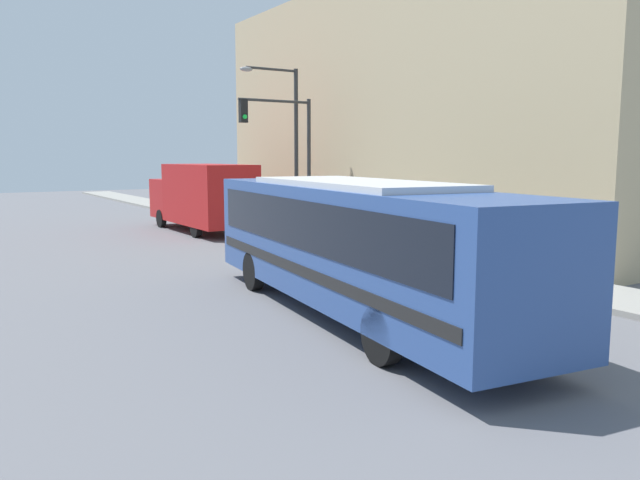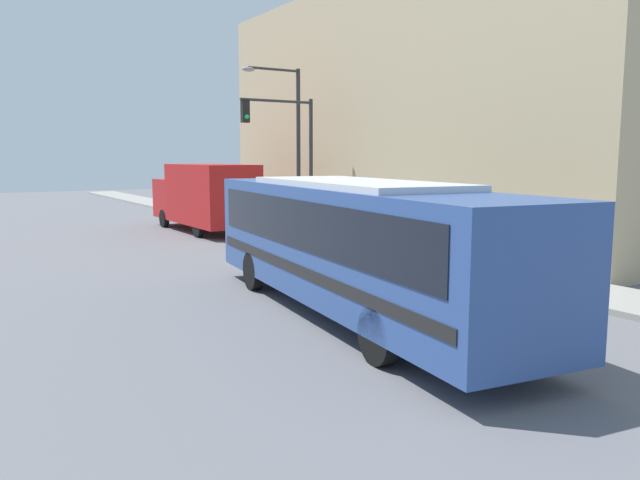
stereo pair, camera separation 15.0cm
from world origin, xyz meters
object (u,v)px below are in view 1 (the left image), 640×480
(city_bus, at_px, (354,238))
(pedestrian_mid_block, at_px, (310,217))
(parking_meter, at_px, (354,225))
(delivery_truck, at_px, (202,195))
(pedestrian_near_corner, at_px, (335,215))
(street_lamp, at_px, (289,137))
(traffic_light_pole, at_px, (287,144))
(fire_hydrant, at_px, (500,266))

(city_bus, xyz_separation_m, pedestrian_mid_block, (6.10, 11.82, -0.82))
(parking_meter, bearing_deg, delivery_truck, 104.97)
(city_bus, bearing_deg, pedestrian_near_corner, 65.56)
(pedestrian_near_corner, bearing_deg, delivery_truck, 118.93)
(street_lamp, height_order, pedestrian_near_corner, street_lamp)
(traffic_light_pole, distance_m, pedestrian_near_corner, 3.62)
(fire_hydrant, xyz_separation_m, parking_meter, (-0.00, 7.08, 0.51))
(city_bus, xyz_separation_m, delivery_truck, (3.13, 16.88, -0.04))
(street_lamp, bearing_deg, delivery_truck, 118.00)
(city_bus, distance_m, traffic_light_pole, 12.43)
(delivery_truck, xyz_separation_m, pedestrian_mid_block, (2.97, -5.06, -0.78))
(delivery_truck, bearing_deg, city_bus, -100.50)
(city_bus, height_order, traffic_light_pole, traffic_light_pole)
(traffic_light_pole, bearing_deg, delivery_truck, 105.19)
(delivery_truck, relative_size, pedestrian_mid_block, 5.09)
(pedestrian_mid_block, bearing_deg, parking_meter, -97.61)
(fire_hydrant, bearing_deg, pedestrian_near_corner, 84.13)
(parking_meter, height_order, street_lamp, street_lamp)
(fire_hydrant, distance_m, traffic_light_pole, 11.21)
(fire_hydrant, bearing_deg, pedestrian_mid_block, 87.22)
(delivery_truck, bearing_deg, pedestrian_mid_block, -59.56)
(street_lamp, relative_size, pedestrian_mid_block, 4.47)
(parking_meter, bearing_deg, fire_hydrant, -90.00)
(parking_meter, bearing_deg, traffic_light_pole, 104.63)
(traffic_light_pole, relative_size, parking_meter, 4.46)
(parking_meter, xyz_separation_m, pedestrian_near_corner, (1.02, 2.85, 0.07))
(traffic_light_pole, height_order, pedestrian_mid_block, traffic_light_pole)
(street_lamp, bearing_deg, city_bus, -113.51)
(delivery_truck, relative_size, pedestrian_near_corner, 4.40)
(pedestrian_near_corner, bearing_deg, pedestrian_mid_block, 112.01)
(parking_meter, xyz_separation_m, street_lamp, (-0.11, 4.74, 3.39))
(parking_meter, bearing_deg, city_bus, -125.56)
(delivery_truck, bearing_deg, parking_meter, -75.03)
(parking_meter, height_order, pedestrian_near_corner, pedestrian_near_corner)
(street_lamp, height_order, pedestrian_mid_block, street_lamp)
(pedestrian_near_corner, bearing_deg, city_bus, -121.76)
(street_lamp, bearing_deg, pedestrian_mid_block, -46.88)
(delivery_truck, distance_m, pedestrian_mid_block, 5.92)
(traffic_light_pole, bearing_deg, city_bus, -112.36)
(fire_hydrant, xyz_separation_m, pedestrian_near_corner, (1.02, 9.93, 0.58))
(fire_hydrant, bearing_deg, city_bus, -172.81)
(parking_meter, xyz_separation_m, pedestrian_mid_block, (0.54, 4.04, -0.07))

